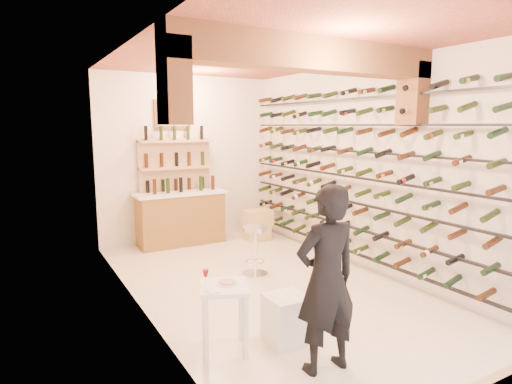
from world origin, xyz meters
TOP-DOWN VIEW (x-y plane):
  - ground at (0.00, 0.00)m, footprint 6.00×6.00m
  - room_shell at (0.00, -0.26)m, footprint 3.52×6.02m
  - wine_rack at (1.53, 0.00)m, footprint 0.32×5.70m
  - back_counter at (-0.30, 2.65)m, footprint 1.70×0.62m
  - back_shelving at (-0.30, 2.89)m, footprint 1.40×0.31m
  - tasting_table at (-1.29, -1.31)m, footprint 0.61×0.61m
  - white_stool at (-0.65, -1.47)m, footprint 0.41×0.41m
  - person at (-0.63, -2.08)m, footprint 0.66×0.45m
  - chrome_barstool at (0.07, 0.45)m, footprint 0.39×0.39m
  - crate_lower at (1.12, 2.20)m, footprint 0.49×0.35m
  - crate_upper at (1.12, 2.20)m, footprint 0.54×0.38m

SIDE VIEW (x-z plane):
  - ground at x=0.00m, z-range 0.00..0.00m
  - crate_lower at x=1.12m, z-range 0.00..0.28m
  - white_stool at x=-0.65m, z-range 0.00..0.50m
  - chrome_barstool at x=0.07m, z-range 0.06..0.81m
  - crate_upper at x=1.12m, z-range 0.28..0.60m
  - back_counter at x=-0.30m, z-range -0.11..1.18m
  - tasting_table at x=-1.29m, z-range 0.15..0.97m
  - person at x=-0.63m, z-range 0.00..1.74m
  - back_shelving at x=-0.30m, z-range -0.19..2.53m
  - wine_rack at x=1.53m, z-range 0.27..2.83m
  - room_shell at x=0.00m, z-range 0.65..3.86m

